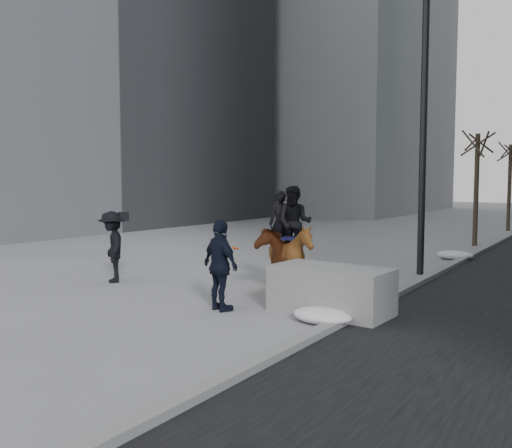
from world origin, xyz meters
The scene contains 12 objects.
ground centered at (0.00, 0.00, 0.00)m, with size 120.00×120.00×0.00m, color gray.
curb centered at (3.00, 10.00, 0.06)m, with size 0.25×90.00×0.12m, color gray.
building_left centered at (-19.00, 10.00, 10.00)m, with size 12.00×26.00×20.00m, color #595960.
planter centered at (2.50, -0.02, 0.44)m, with size 2.21×1.10×0.88m, color gray.
tree_near centered at (2.40, 12.87, 2.39)m, with size 1.20×1.20×4.78m, color #34241F, non-canonical shape.
tree_far centered at (2.40, 20.57, 2.40)m, with size 1.20×1.20×4.81m, color #332B1E, non-canonical shape.
mounted_left centered at (0.45, 1.44, 0.85)m, with size 1.42×1.94×2.28m.
mounted_right centered at (0.98, 1.15, 0.96)m, with size 1.62×1.72×2.38m.
feeder centered at (0.65, -1.00, 0.88)m, with size 1.11×1.01×1.75m.
camera_crew centered at (-3.37, -0.11, 0.89)m, with size 1.30×1.20×1.75m.
lamppost centered at (2.60, 5.04, 4.99)m, with size 0.25×2.15×9.09m.
snow_piles centered at (2.70, 4.14, 0.14)m, with size 1.13×10.06×0.29m.
Camera 1 is at (6.89, -9.14, 2.47)m, focal length 38.00 mm.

